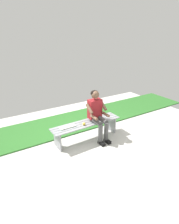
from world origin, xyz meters
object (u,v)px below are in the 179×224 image
bench_near (86,126)px  person_seated (97,113)px  apple (84,124)px  book_open (67,127)px

bench_near → person_seated: 0.45m
bench_near → apple: size_ratio=25.43×
bench_near → book_open: (0.52, -0.03, 0.12)m
apple → book_open: bearing=-16.6°
bench_near → book_open: bearing=-3.1°
apple → book_open: apple is taller
person_seated → book_open: (0.78, -0.13, -0.23)m
person_seated → bench_near: bearing=-21.1°
bench_near → apple: bearing=36.7°
bench_near → apple: (0.12, 0.09, 0.15)m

